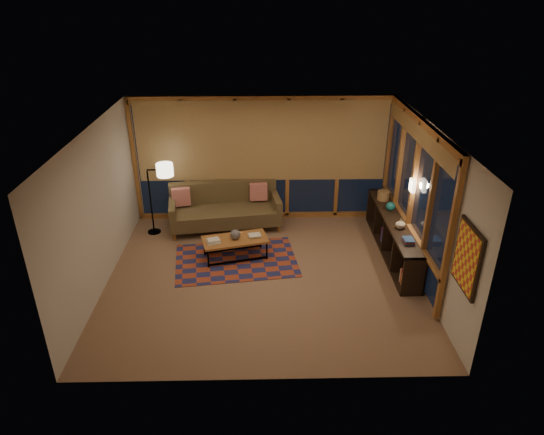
{
  "coord_description": "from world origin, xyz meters",
  "views": [
    {
      "loc": [
        -0.01,
        -7.34,
        4.78
      ],
      "look_at": [
        0.16,
        0.13,
        1.11
      ],
      "focal_mm": 32.0,
      "sensor_mm": 36.0,
      "label": 1
    }
  ],
  "objects_px": {
    "bookshelf": "(393,236)",
    "sofa": "(225,208)",
    "coffee_table": "(235,248)",
    "floor_lamp": "(150,199)"
  },
  "relations": [
    {
      "from": "coffee_table",
      "to": "floor_lamp",
      "type": "relative_size",
      "value": 0.79
    },
    {
      "from": "coffee_table",
      "to": "bookshelf",
      "type": "height_order",
      "value": "bookshelf"
    },
    {
      "from": "sofa",
      "to": "bookshelf",
      "type": "relative_size",
      "value": 0.78
    },
    {
      "from": "sofa",
      "to": "bookshelf",
      "type": "bearing_deg",
      "value": -27.33
    },
    {
      "from": "floor_lamp",
      "to": "coffee_table",
      "type": "bearing_deg",
      "value": -32.31
    },
    {
      "from": "coffee_table",
      "to": "floor_lamp",
      "type": "height_order",
      "value": "floor_lamp"
    },
    {
      "from": "sofa",
      "to": "coffee_table",
      "type": "relative_size",
      "value": 1.88
    },
    {
      "from": "bookshelf",
      "to": "sofa",
      "type": "bearing_deg",
      "value": 161.06
    },
    {
      "from": "sofa",
      "to": "floor_lamp",
      "type": "height_order",
      "value": "floor_lamp"
    },
    {
      "from": "coffee_table",
      "to": "bookshelf",
      "type": "distance_m",
      "value": 3.02
    }
  ]
}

